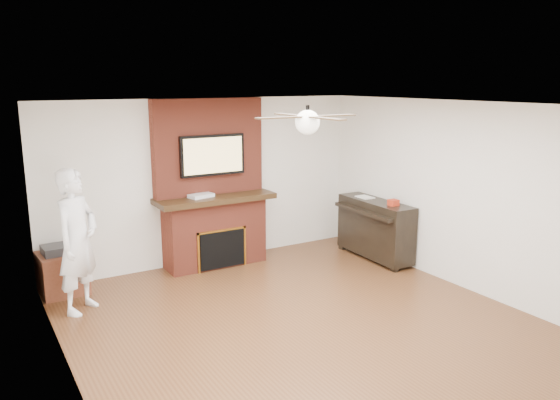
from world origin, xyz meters
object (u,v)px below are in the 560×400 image
person (78,241)px  side_table (62,271)px  piano (375,228)px  fireplace (213,200)px

person → side_table: 0.93m
person → piano: 4.40m
side_table → piano: piano is taller
person → side_table: size_ratio=2.68×
fireplace → piano: bearing=-25.2°
person → piano: size_ratio=1.23×
side_table → piano: bearing=-16.6°
fireplace → person: 2.24m
fireplace → side_table: (-2.20, -0.07, -0.69)m
fireplace → piano: 2.56m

